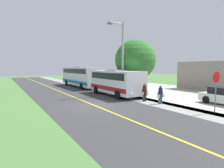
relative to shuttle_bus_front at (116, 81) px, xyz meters
The scene contains 12 objects.
ground_plane 6.31m from the shuttle_bus_front, 42.00° to the left, with size 120.00×120.00×0.00m, color #477238.
road_surface 6.31m from the shuttle_bus_front, 42.00° to the left, with size 8.00×100.00×0.01m, color #333335.
sidewalk 4.43m from the shuttle_bus_front, 99.18° to the left, with size 2.40×100.00×0.01m, color gray.
parking_lot_surface 10.70m from the shuttle_bus_front, 137.96° to the left, with size 14.00×36.00×0.01m, color #B2ADA3.
road_centre_line 6.31m from the shuttle_bus_front, 42.00° to the left, with size 0.16×100.00×0.00m, color gold.
shuttle_bus_front is the anchor object (origin of this frame).
transit_bus_rear 10.84m from the shuttle_bus_front, 90.00° to the right, with size 2.73×11.62×3.23m.
pedestrian_with_bags 6.43m from the shuttle_bus_front, 96.04° to the left, with size 0.72×0.34×1.62m.
pedestrian_waiting 4.73m from the shuttle_bus_front, 93.79° to the left, with size 0.72×0.34×1.69m.
stop_sign 10.83m from the shuttle_bus_front, 98.29° to the left, with size 0.76×0.07×2.88m.
street_light_pole 2.91m from the shuttle_bus_front, 114.00° to the left, with size 1.97×0.24×7.94m.
tree_curbside 3.75m from the shuttle_bus_front, behind, with size 4.85×4.85×6.44m.
Camera 1 is at (6.68, 14.38, 3.19)m, focal length 30.94 mm.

